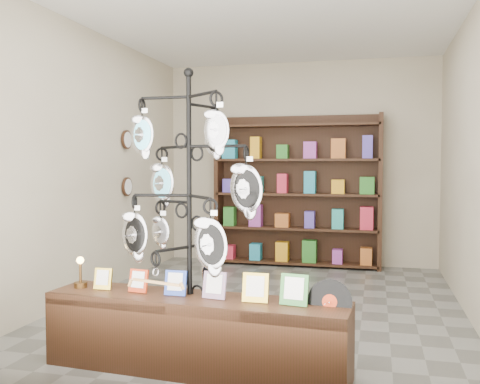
% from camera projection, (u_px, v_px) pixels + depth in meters
% --- Properties ---
extents(ground, '(5.00, 5.00, 0.00)m').
position_uv_depth(ground, '(265.00, 305.00, 5.64)').
color(ground, slate).
rests_on(ground, ground).
extents(room_envelope, '(5.00, 5.00, 5.00)m').
position_uv_depth(room_envelope, '(266.00, 129.00, 5.54)').
color(room_envelope, beige).
rests_on(room_envelope, ground).
extents(display_tree, '(1.17, 1.17, 2.18)m').
position_uv_depth(display_tree, '(189.00, 196.00, 3.86)').
color(display_tree, black).
rests_on(display_tree, ground).
extents(front_shelf, '(2.23, 0.60, 0.78)m').
position_uv_depth(front_shelf, '(195.00, 334.00, 3.82)').
color(front_shelf, black).
rests_on(front_shelf, ground).
extents(back_shelving, '(2.42, 0.36, 2.20)m').
position_uv_depth(back_shelving, '(297.00, 196.00, 7.81)').
color(back_shelving, black).
rests_on(back_shelving, ground).
extents(wall_clocks, '(0.03, 0.24, 0.84)m').
position_uv_depth(wall_clocks, '(127.00, 163.00, 6.82)').
color(wall_clocks, black).
rests_on(wall_clocks, ground).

